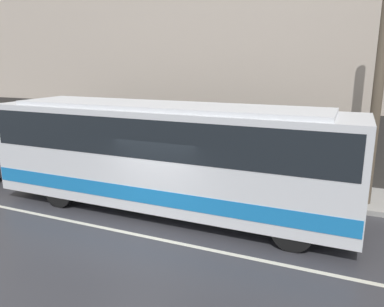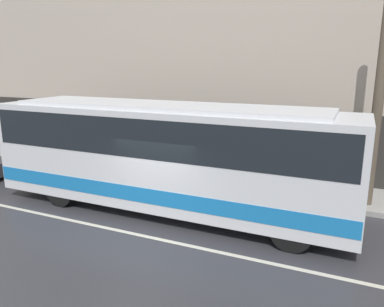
# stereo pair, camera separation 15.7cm
# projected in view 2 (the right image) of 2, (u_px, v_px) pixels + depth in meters

# --- Properties ---
(ground_plane) EXTENTS (60.00, 60.00, 0.00)m
(ground_plane) POSITION_uv_depth(u_px,v_px,m) (143.00, 236.00, 10.21)
(ground_plane) COLOR #333338
(sidewalk) EXTENTS (60.00, 2.54, 0.17)m
(sidewalk) POSITION_uv_depth(u_px,v_px,m) (213.00, 180.00, 14.86)
(sidewalk) COLOR #A09E99
(sidewalk) RESTS_ON ground_plane
(building_facade) EXTENTS (60.00, 0.35, 13.50)m
(building_facade) POSITION_uv_depth(u_px,v_px,m) (228.00, 12.00, 14.59)
(building_facade) COLOR #B7A899
(building_facade) RESTS_ON ground_plane
(lane_stripe) EXTENTS (54.00, 0.14, 0.01)m
(lane_stripe) POSITION_uv_depth(u_px,v_px,m) (143.00, 236.00, 10.21)
(lane_stripe) COLOR beige
(lane_stripe) RESTS_ON ground_plane
(transit_bus) EXTENTS (11.47, 2.49, 3.40)m
(transit_bus) POSITION_uv_depth(u_px,v_px,m) (165.00, 152.00, 11.56)
(transit_bus) COLOR silver
(transit_bus) RESTS_ON ground_plane
(utility_pole_near) EXTENTS (0.31, 0.31, 6.71)m
(utility_pole_near) POSITION_uv_depth(u_px,v_px,m) (378.00, 100.00, 11.33)
(utility_pole_near) COLOR brown
(utility_pole_near) RESTS_ON sidewalk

